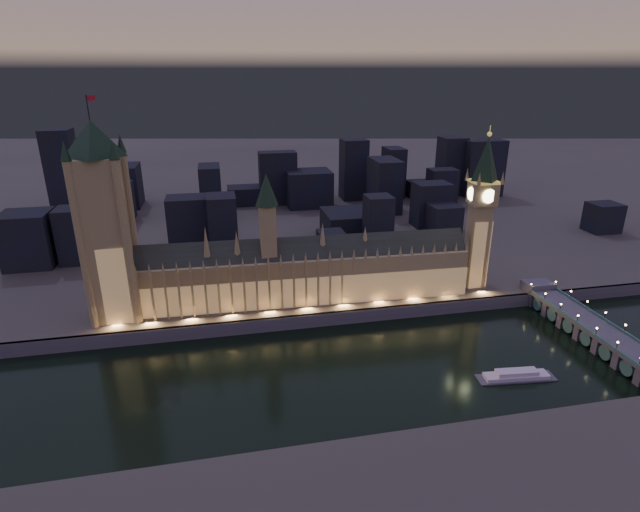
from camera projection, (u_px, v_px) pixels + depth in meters
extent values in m
plane|color=black|center=(332.00, 365.00, 251.39)|extent=(2000.00, 2000.00, 0.00)
cube|color=#3D3533|center=(252.00, 168.00, 726.56)|extent=(2000.00, 960.00, 8.00)
cube|color=#434152|center=(316.00, 320.00, 287.56)|extent=(2000.00, 2.50, 8.00)
cube|color=#A08248|center=(303.00, 278.00, 299.70)|extent=(200.53, 26.33, 28.00)
cube|color=tan|center=(306.00, 292.00, 292.07)|extent=(200.00, 0.50, 18.00)
cube|color=black|center=(303.00, 251.00, 293.71)|extent=(200.41, 22.59, 16.26)
cube|color=#A08248|center=(268.00, 233.00, 285.34)|extent=(9.00, 9.00, 32.00)
cone|color=#19311C|center=(266.00, 190.00, 276.53)|extent=(13.00, 13.00, 18.00)
cube|color=#A08248|center=(125.00, 300.00, 271.11)|extent=(1.20, 1.20, 28.00)
cone|color=#A08248|center=(121.00, 271.00, 265.66)|extent=(2.00, 2.00, 6.00)
cube|color=#A08248|center=(139.00, 299.00, 272.46)|extent=(1.20, 1.20, 28.00)
cone|color=#A08248|center=(135.00, 270.00, 267.01)|extent=(2.00, 2.00, 6.00)
cube|color=#A08248|center=(153.00, 298.00, 273.81)|extent=(1.20, 1.20, 28.00)
cone|color=#A08248|center=(149.00, 269.00, 268.36)|extent=(2.00, 2.00, 6.00)
cube|color=#A08248|center=(166.00, 297.00, 275.15)|extent=(1.20, 1.20, 28.00)
cone|color=#A08248|center=(163.00, 268.00, 269.71)|extent=(2.00, 2.00, 6.00)
cube|color=#A08248|center=(180.00, 295.00, 276.50)|extent=(1.20, 1.20, 28.00)
cone|color=#A08248|center=(176.00, 267.00, 271.06)|extent=(2.00, 2.00, 6.00)
cube|color=#A08248|center=(193.00, 294.00, 277.85)|extent=(1.20, 1.20, 28.00)
cone|color=#A08248|center=(190.00, 266.00, 272.41)|extent=(2.00, 2.00, 6.00)
cube|color=#A08248|center=(206.00, 293.00, 279.20)|extent=(1.20, 1.20, 28.00)
cone|color=#A08248|center=(203.00, 265.00, 273.75)|extent=(2.00, 2.00, 6.00)
cube|color=#A08248|center=(219.00, 292.00, 280.55)|extent=(1.20, 1.20, 28.00)
cone|color=#A08248|center=(217.00, 264.00, 275.10)|extent=(2.00, 2.00, 6.00)
cube|color=#A08248|center=(232.00, 291.00, 281.90)|extent=(1.20, 1.20, 28.00)
cone|color=#A08248|center=(230.00, 263.00, 276.45)|extent=(2.00, 2.00, 6.00)
cube|color=#A08248|center=(244.00, 290.00, 283.24)|extent=(1.20, 1.20, 28.00)
cone|color=#A08248|center=(243.00, 262.00, 277.80)|extent=(2.00, 2.00, 6.00)
cube|color=#A08248|center=(257.00, 289.00, 284.59)|extent=(1.20, 1.20, 28.00)
cone|color=#A08248|center=(255.00, 261.00, 279.15)|extent=(2.00, 2.00, 6.00)
cube|color=#A08248|center=(269.00, 288.00, 285.94)|extent=(1.20, 1.20, 28.00)
cone|color=#A08248|center=(268.00, 260.00, 280.50)|extent=(2.00, 2.00, 6.00)
cube|color=#A08248|center=(282.00, 287.00, 287.29)|extent=(1.20, 1.20, 28.00)
cone|color=#A08248|center=(281.00, 259.00, 281.84)|extent=(2.00, 2.00, 6.00)
cube|color=#A08248|center=(294.00, 286.00, 288.64)|extent=(1.20, 1.20, 28.00)
cone|color=#A08248|center=(293.00, 258.00, 283.19)|extent=(2.00, 2.00, 6.00)
cube|color=#A08248|center=(306.00, 285.00, 289.99)|extent=(1.20, 1.20, 28.00)
cone|color=#A08248|center=(306.00, 257.00, 284.54)|extent=(2.00, 2.00, 6.00)
cube|color=#A08248|center=(318.00, 284.00, 291.33)|extent=(1.20, 1.20, 28.00)
cone|color=#A08248|center=(318.00, 256.00, 285.89)|extent=(2.00, 2.00, 6.00)
cube|color=#A08248|center=(330.00, 283.00, 292.68)|extent=(1.20, 1.20, 28.00)
cone|color=#A08248|center=(330.00, 256.00, 287.24)|extent=(2.00, 2.00, 6.00)
cube|color=#A08248|center=(342.00, 282.00, 294.03)|extent=(1.20, 1.20, 28.00)
cone|color=#A08248|center=(342.00, 255.00, 288.59)|extent=(2.00, 2.00, 6.00)
cube|color=#A08248|center=(354.00, 281.00, 295.38)|extent=(1.20, 1.20, 28.00)
cone|color=#A08248|center=(354.00, 254.00, 289.93)|extent=(2.00, 2.00, 6.00)
cube|color=#A08248|center=(365.00, 280.00, 296.73)|extent=(1.20, 1.20, 28.00)
cone|color=#A08248|center=(366.00, 253.00, 291.28)|extent=(2.00, 2.00, 6.00)
cube|color=#A08248|center=(377.00, 279.00, 298.08)|extent=(1.20, 1.20, 28.00)
cone|color=#A08248|center=(377.00, 252.00, 292.63)|extent=(2.00, 2.00, 6.00)
cube|color=#A08248|center=(388.00, 278.00, 299.42)|extent=(1.20, 1.20, 28.00)
cone|color=#A08248|center=(389.00, 251.00, 293.98)|extent=(2.00, 2.00, 6.00)
cube|color=#A08248|center=(399.00, 277.00, 300.77)|extent=(1.20, 1.20, 28.00)
cone|color=#A08248|center=(401.00, 250.00, 295.33)|extent=(2.00, 2.00, 6.00)
cube|color=#A08248|center=(410.00, 276.00, 302.12)|extent=(1.20, 1.20, 28.00)
cone|color=#A08248|center=(412.00, 250.00, 296.68)|extent=(2.00, 2.00, 6.00)
cube|color=#A08248|center=(422.00, 275.00, 303.47)|extent=(1.20, 1.20, 28.00)
cone|color=#A08248|center=(423.00, 249.00, 298.02)|extent=(2.00, 2.00, 6.00)
cube|color=#A08248|center=(432.00, 274.00, 304.82)|extent=(1.20, 1.20, 28.00)
cone|color=#A08248|center=(434.00, 248.00, 299.37)|extent=(2.00, 2.00, 6.00)
cube|color=#A08248|center=(443.00, 273.00, 306.17)|extent=(1.20, 1.20, 28.00)
cone|color=#A08248|center=(445.00, 247.00, 300.72)|extent=(2.00, 2.00, 6.00)
cube|color=#A08248|center=(454.00, 273.00, 307.51)|extent=(1.20, 1.20, 28.00)
cone|color=#A08248|center=(456.00, 246.00, 302.07)|extent=(2.00, 2.00, 6.00)
cube|color=#A08248|center=(465.00, 272.00, 308.86)|extent=(1.20, 1.20, 28.00)
cone|color=#A08248|center=(467.00, 246.00, 303.42)|extent=(2.00, 2.00, 6.00)
cone|color=#A08248|center=(206.00, 241.00, 279.80)|extent=(4.40, 4.40, 18.00)
cone|color=#A08248|center=(237.00, 243.00, 283.71)|extent=(4.40, 4.40, 14.00)
cone|color=#A08248|center=(323.00, 236.00, 292.80)|extent=(4.40, 4.40, 16.00)
cone|color=#A08248|center=(365.00, 236.00, 298.41)|extent=(4.40, 4.40, 12.00)
cube|color=#A08248|center=(109.00, 241.00, 268.76)|extent=(23.67, 23.67, 89.96)
cube|color=tan|center=(111.00, 288.00, 266.60)|extent=(22.00, 0.50, 44.00)
cone|color=#19311C|center=(93.00, 139.00, 249.72)|extent=(31.68, 31.68, 18.00)
cylinder|color=black|center=(88.00, 108.00, 244.43)|extent=(0.50, 0.50, 12.00)
cube|color=#A91724|center=(91.00, 98.00, 243.26)|extent=(4.00, 0.15, 2.50)
cylinder|color=#A08248|center=(82.00, 249.00, 256.60)|extent=(4.40, 4.40, 89.96)
cone|color=#19311C|center=(65.00, 151.00, 238.98)|extent=(5.20, 5.20, 10.00)
cylinder|color=#A08248|center=(92.00, 236.00, 276.77)|extent=(4.40, 4.40, 89.96)
cone|color=#19311C|center=(76.00, 145.00, 259.14)|extent=(5.20, 5.20, 10.00)
cylinder|color=#A08248|center=(127.00, 246.00, 260.76)|extent=(4.40, 4.40, 89.96)
cone|color=#19311C|center=(113.00, 150.00, 243.13)|extent=(5.20, 5.20, 10.00)
cylinder|color=#A08248|center=(133.00, 233.00, 280.92)|extent=(4.40, 4.40, 89.96)
cone|color=#19311C|center=(121.00, 143.00, 263.29)|extent=(5.20, 5.20, 10.00)
cube|color=#A08248|center=(477.00, 245.00, 316.29)|extent=(13.63, 13.63, 53.79)
cube|color=tan|center=(481.00, 256.00, 312.34)|extent=(12.00, 0.50, 44.00)
cube|color=#A08248|center=(483.00, 193.00, 304.43)|extent=(15.00, 15.00, 13.51)
cube|color=#F2C64C|center=(484.00, 181.00, 301.83)|extent=(15.75, 15.75, 1.20)
cone|color=#19311C|center=(487.00, 159.00, 297.04)|extent=(18.00, 18.00, 26.00)
sphere|color=#F2C64C|center=(490.00, 134.00, 291.92)|extent=(2.80, 2.80, 2.80)
cylinder|color=#F2C64C|center=(490.00, 130.00, 291.04)|extent=(0.40, 0.40, 5.00)
cylinder|color=#FFF2BF|center=(489.00, 196.00, 297.32)|extent=(8.40, 0.50, 8.40)
cylinder|color=#FFF2BF|center=(476.00, 190.00, 311.53)|extent=(8.40, 0.50, 8.40)
cylinder|color=#FFF2BF|center=(471.00, 194.00, 302.96)|extent=(0.50, 8.40, 8.40)
cylinder|color=#FFF2BF|center=(494.00, 193.00, 305.89)|extent=(0.50, 8.40, 8.40)
cone|color=#A08248|center=(479.00, 179.00, 292.34)|extent=(2.60, 2.60, 8.00)
cone|color=#A08248|center=(467.00, 174.00, 306.09)|extent=(2.60, 2.60, 8.00)
cone|color=#A08248|center=(503.00, 178.00, 295.17)|extent=(2.60, 2.60, 8.00)
cone|color=#A08248|center=(490.00, 173.00, 308.92)|extent=(2.60, 2.60, 8.00)
cube|color=#434152|center=(599.00, 329.00, 266.08)|extent=(17.91, 100.00, 1.60)
cube|color=#2D5557|center=(586.00, 329.00, 263.97)|extent=(0.80, 100.00, 1.60)
cube|color=#2D5557|center=(614.00, 325.00, 267.20)|extent=(0.80, 100.00, 1.60)
cube|color=#434152|center=(537.00, 289.00, 316.75)|extent=(17.91, 12.00, 9.50)
cylinder|color=black|center=(640.00, 362.00, 230.60)|extent=(0.30, 0.30, 4.40)
cube|color=#434152|center=(628.00, 359.00, 248.26)|extent=(16.12, 4.00, 9.50)
cylinder|color=black|center=(617.00, 346.00, 243.70)|extent=(0.30, 0.30, 4.40)
sphere|color=#FFD88C|center=(618.00, 342.00, 242.89)|extent=(1.00, 1.00, 1.00)
cube|color=#434152|center=(607.00, 345.00, 261.35)|extent=(16.12, 4.00, 9.50)
cylinder|color=black|center=(596.00, 332.00, 256.79)|extent=(0.30, 0.30, 4.40)
sphere|color=#FFD88C|center=(597.00, 328.00, 255.98)|extent=(1.00, 1.00, 1.00)
cylinder|color=black|center=(625.00, 329.00, 260.02)|extent=(0.30, 0.30, 4.40)
sphere|color=#FFD88C|center=(626.00, 325.00, 259.21)|extent=(1.00, 1.00, 1.00)
cube|color=#434152|center=(588.00, 331.00, 274.44)|extent=(16.12, 4.00, 9.50)
cylinder|color=black|center=(577.00, 319.00, 269.88)|extent=(0.30, 0.30, 4.40)
sphere|color=#FFD88C|center=(578.00, 316.00, 269.07)|extent=(1.00, 1.00, 1.00)
cylinder|color=black|center=(605.00, 316.00, 273.11)|extent=(0.30, 0.30, 4.40)
sphere|color=#FFD88C|center=(606.00, 313.00, 272.30)|extent=(1.00, 1.00, 1.00)
cube|color=#434152|center=(571.00, 319.00, 287.54)|extent=(16.12, 4.00, 9.50)
cylinder|color=black|center=(560.00, 308.00, 282.97)|extent=(0.30, 0.30, 4.40)
sphere|color=#FFD88C|center=(561.00, 304.00, 282.16)|extent=(1.00, 1.00, 1.00)
cylinder|color=black|center=(587.00, 305.00, 286.21)|extent=(0.30, 0.30, 4.40)
sphere|color=#FFD88C|center=(588.00, 301.00, 285.39)|extent=(1.00, 1.00, 1.00)
cube|color=#434152|center=(555.00, 308.00, 300.63)|extent=(16.12, 4.00, 9.50)
cylinder|color=black|center=(545.00, 297.00, 296.07)|extent=(0.30, 0.30, 4.40)
sphere|color=#FFD88C|center=(546.00, 294.00, 295.26)|extent=(1.00, 1.00, 1.00)
cylinder|color=black|center=(570.00, 295.00, 299.30)|extent=(0.30, 0.30, 4.40)
sphere|color=#FFD88C|center=(571.00, 291.00, 298.49)|extent=(1.00, 1.00, 1.00)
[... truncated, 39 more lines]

